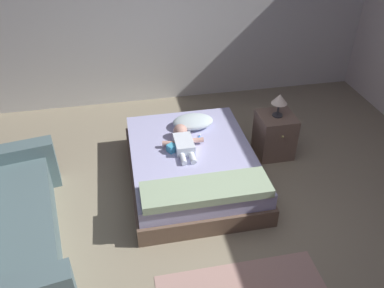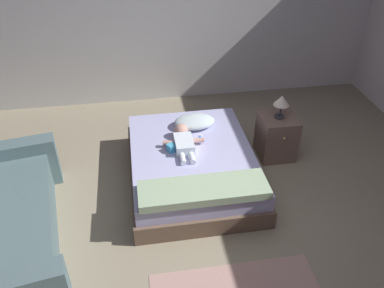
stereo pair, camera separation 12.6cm
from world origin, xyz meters
TOP-DOWN VIEW (x-y plane):
  - ground_plane at (0.00, 0.00)m, footprint 8.00×8.00m
  - wall_behind_bed at (0.00, 3.00)m, footprint 8.00×0.12m
  - bed at (-0.16, 0.89)m, footprint 1.42×1.84m
  - pillow at (-0.05, 1.40)m, footprint 0.50×0.33m
  - baby at (-0.24, 1.02)m, footprint 0.48×0.64m
  - toothbrush at (-0.04, 1.12)m, footprint 0.10×0.14m
  - nightstand at (0.96, 1.20)m, footprint 0.43×0.46m
  - lamp at (0.96, 1.20)m, footprint 0.19×0.19m
  - blanket at (-0.16, 0.18)m, footprint 1.28×0.39m
  - toy_block at (-0.39, 0.93)m, footprint 0.12×0.12m

SIDE VIEW (x-z plane):
  - ground_plane at x=0.00m, z-range 0.00..0.00m
  - bed at x=-0.16m, z-range 0.00..0.40m
  - nightstand at x=0.96m, z-range 0.00..0.56m
  - toothbrush at x=-0.04m, z-range 0.40..0.42m
  - blanket at x=-0.16m, z-range 0.40..0.49m
  - toy_block at x=-0.39m, z-range 0.40..0.49m
  - baby at x=-0.24m, z-range 0.38..0.55m
  - pillow at x=-0.05m, z-range 0.40..0.55m
  - lamp at x=0.96m, z-range 0.63..0.92m
  - wall_behind_bed at x=0.00m, z-range 0.00..2.85m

